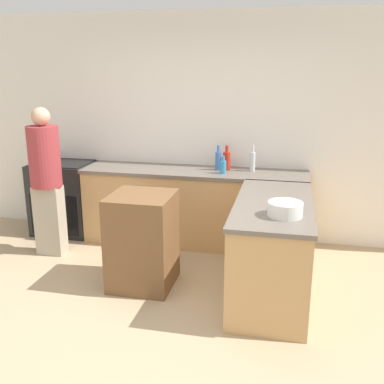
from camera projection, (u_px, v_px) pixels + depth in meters
ground_plane at (147, 323)px, 3.77m from camera, size 14.00×14.00×0.00m
wall_back at (200, 128)px, 5.44m from camera, size 8.00×0.06×2.70m
counter_back at (194, 207)px, 5.38m from camera, size 2.64×0.63×0.90m
counter_peninsula at (272, 248)px, 4.16m from camera, size 0.69×1.59×0.90m
range_oven at (64, 198)px, 5.74m from camera, size 0.74×0.59×0.91m
island_table at (143, 240)px, 4.33m from camera, size 0.59×0.60×0.92m
mixing_bowl at (285, 209)px, 3.64m from camera, size 0.28×0.28×0.12m
dish_soap_bottle at (223, 167)px, 5.07m from camera, size 0.07×0.07×0.20m
hot_sauce_bottle at (227, 160)px, 5.24m from camera, size 0.09×0.09×0.29m
water_bottle_blue at (218, 160)px, 5.24m from camera, size 0.07×0.07×0.29m
vinegar_bottle_clear at (253, 161)px, 5.17m from camera, size 0.06×0.06×0.30m
person_by_range at (46, 177)px, 4.94m from camera, size 0.34×0.34×1.66m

